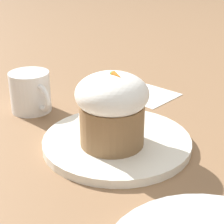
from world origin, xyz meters
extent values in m
plane|color=#846042|center=(0.00, 0.00, 0.00)|extent=(4.00, 4.00, 0.00)
cylinder|color=white|center=(0.00, 0.00, 0.01)|extent=(0.23, 0.23, 0.01)
cylinder|color=olive|center=(0.01, -0.02, 0.04)|extent=(0.10, 0.10, 0.06)
ellipsoid|color=white|center=(0.01, -0.02, 0.09)|extent=(0.11, 0.11, 0.06)
cone|color=orange|center=(0.02, -0.02, 0.12)|extent=(0.02, 0.01, 0.01)
sphere|color=green|center=(0.01, -0.02, 0.12)|extent=(0.01, 0.01, 0.01)
cube|color=silver|center=(-0.05, 0.04, 0.01)|extent=(0.07, 0.05, 0.00)
ellipsoid|color=silver|center=(-0.01, 0.02, 0.02)|extent=(0.05, 0.05, 0.01)
cylinder|color=white|center=(-0.21, -0.03, 0.04)|extent=(0.07, 0.07, 0.08)
torus|color=white|center=(-0.17, -0.03, 0.04)|extent=(0.05, 0.01, 0.05)
cube|color=white|center=(-0.13, 0.19, 0.00)|extent=(0.13, 0.12, 0.00)
camera|label=1|loc=(0.39, -0.34, 0.29)|focal=60.00mm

